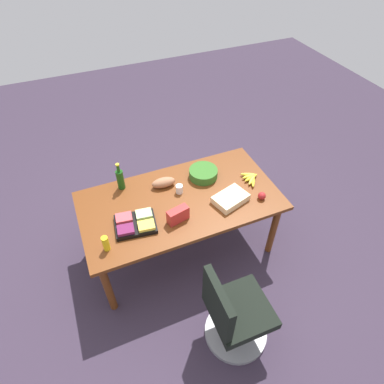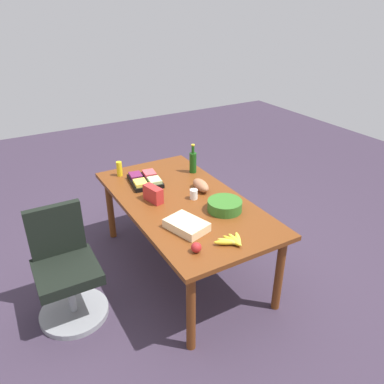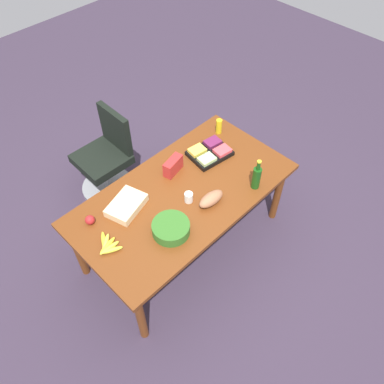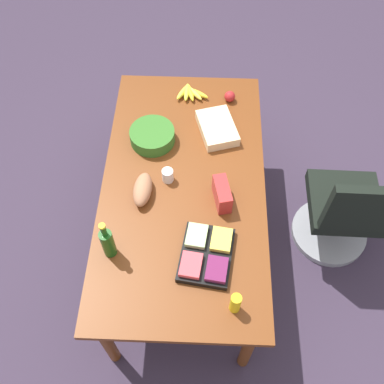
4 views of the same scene
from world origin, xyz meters
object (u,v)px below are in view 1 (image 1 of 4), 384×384
at_px(banana_bunch, 251,178).
at_px(apple_red, 262,196).
at_px(wine_bottle, 120,179).
at_px(mustard_bottle, 106,243).
at_px(office_chair, 234,317).
at_px(chip_bag_red, 178,215).
at_px(conference_table, 180,205).
at_px(salad_bowl, 203,173).
at_px(paper_cup, 179,189).
at_px(sheet_cake, 230,199).
at_px(fruit_platter, 135,223).
at_px(bread_loaf, 163,183).

bearing_deg(banana_bunch, apple_red, 81.48).
relative_size(wine_bottle, mustard_bottle, 2.03).
relative_size(office_chair, apple_red, 12.28).
relative_size(chip_bag_red, mustard_bottle, 1.33).
height_order(conference_table, salad_bowl, salad_bowl).
bearing_deg(conference_table, paper_cup, -106.43).
relative_size(sheet_cake, apple_red, 4.21).
bearing_deg(wine_bottle, apple_red, 150.82).
height_order(conference_table, chip_bag_red, chip_bag_red).
bearing_deg(conference_table, mustard_bottle, 21.34).
xyz_separation_m(office_chair, fruit_platter, (0.53, -0.94, 0.41)).
bearing_deg(wine_bottle, office_chair, 109.51).
height_order(office_chair, wine_bottle, wine_bottle).
bearing_deg(apple_red, mustard_bottle, 0.46).
xyz_separation_m(office_chair, bread_loaf, (0.13, -1.33, 0.43)).
height_order(office_chair, paper_cup, office_chair).
distance_m(fruit_platter, mustard_bottle, 0.33).
relative_size(bread_loaf, mustard_bottle, 1.60).
height_order(salad_bowl, fruit_platter, salad_bowl).
bearing_deg(conference_table, fruit_platter, 17.23).
xyz_separation_m(fruit_platter, chip_bag_red, (-0.38, 0.08, 0.04)).
bearing_deg(wine_bottle, chip_bag_red, 120.62).
xyz_separation_m(bread_loaf, wine_bottle, (0.39, -0.14, 0.07)).
xyz_separation_m(chip_bag_red, apple_red, (-0.84, 0.06, -0.03)).
relative_size(wine_bottle, sheet_cake, 0.95).
relative_size(salad_bowl, apple_red, 3.87).
bearing_deg(banana_bunch, mustard_bottle, 10.61).
bearing_deg(fruit_platter, bread_loaf, -135.75).
bearing_deg(chip_bag_red, wine_bottle, -59.38).
distance_m(conference_table, chip_bag_red, 0.30).
distance_m(bread_loaf, apple_red, 0.97).
distance_m(paper_cup, banana_bunch, 0.75).
xyz_separation_m(paper_cup, sheet_cake, (-0.41, 0.30, -0.01)).
distance_m(sheet_cake, mustard_bottle, 1.22).
relative_size(sheet_cake, mustard_bottle, 2.13).
bearing_deg(chip_bag_red, apple_red, 176.23).
height_order(office_chair, apple_red, office_chair).
distance_m(salad_bowl, fruit_platter, 0.91).
bearing_deg(bread_loaf, mustard_bottle, 38.21).
xyz_separation_m(office_chair, sheet_cake, (-0.39, -0.89, 0.42)).
bearing_deg(bread_loaf, banana_bunch, 163.51).
bearing_deg(conference_table, office_chair, 92.30).
height_order(banana_bunch, apple_red, apple_red).
xyz_separation_m(paper_cup, apple_red, (-0.70, 0.39, -0.01)).
xyz_separation_m(bread_loaf, sheet_cake, (-0.52, 0.45, -0.02)).
bearing_deg(apple_red, fruit_platter, -6.57).
distance_m(chip_bag_red, mustard_bottle, 0.67).
distance_m(salad_bowl, banana_bunch, 0.49).
xyz_separation_m(bread_loaf, banana_bunch, (-0.86, 0.25, -0.03)).
relative_size(fruit_platter, chip_bag_red, 1.98).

